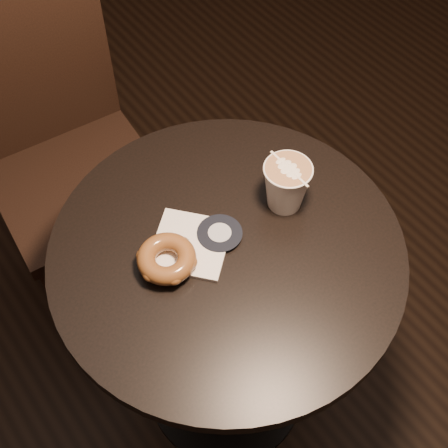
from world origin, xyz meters
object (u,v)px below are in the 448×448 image
Objects in this scene: cafe_table at (227,298)px; latte_cup at (286,186)px; chair at (54,130)px; pastry_bag at (191,244)px; doughnut at (167,259)px.

cafe_table is 6.95× the size of latte_cup.
chair reaches higher than pastry_bag.
pastry_bag is at bearing 172.52° from latte_cup.
chair is 0.61m from pastry_bag.
latte_cup reaches higher than cafe_table.
latte_cup is at bearing -63.76° from chair.
doughnut is (-0.04, -0.60, 0.18)m from chair.
chair reaches higher than cafe_table.
chair is 7.51× the size of pastry_bag.
cafe_table is 0.22m from pastry_bag.
doughnut is 1.04× the size of latte_cup.
chair reaches higher than latte_cup.
cafe_table is 5.30× the size of pastry_bag.
latte_cup is (0.21, -0.03, 0.05)m from pastry_bag.
pastry_bag reaches higher than cafe_table.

